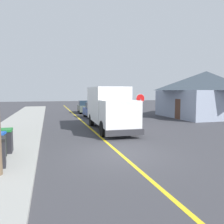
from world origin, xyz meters
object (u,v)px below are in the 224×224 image
at_px(parked_car_mid, 85,107).
at_px(trash_bin_back, 5,141).
at_px(box_truck, 109,106).
at_px(stop_sign, 140,103).
at_px(house_across_street, 206,93).
at_px(parked_car_near, 94,111).

height_order(parked_car_mid, trash_bin_back, parked_car_mid).
distance_m(box_truck, stop_sign, 4.17).
bearing_deg(parked_car_mid, box_truck, -91.52).
bearing_deg(box_truck, stop_sign, 32.53).
distance_m(parked_car_mid, house_across_street, 15.15).
relative_size(box_truck, parked_car_mid, 1.62).
bearing_deg(trash_bin_back, parked_car_mid, 70.70).
relative_size(parked_car_near, stop_sign, 1.69).
distance_m(parked_car_near, house_across_street, 12.76).
distance_m(box_truck, parked_car_near, 7.66).
bearing_deg(parked_car_near, parked_car_mid, 90.47).
distance_m(parked_car_mid, trash_bin_back, 20.22).
height_order(parked_car_near, house_across_street, house_across_street).
xyz_separation_m(box_truck, house_across_street, (12.78, 5.13, 0.94)).
bearing_deg(stop_sign, trash_bin_back, -141.82).
bearing_deg(parked_car_mid, trash_bin_back, -109.30).
bearing_deg(parked_car_mid, stop_sign, -74.47).
distance_m(parked_car_near, trash_bin_back, 14.71).
bearing_deg(parked_car_near, stop_sign, -59.86).
bearing_deg(parked_car_mid, house_across_street, -34.27).
height_order(box_truck, parked_car_mid, box_truck).
xyz_separation_m(box_truck, trash_bin_back, (-6.32, -5.49, -1.08)).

